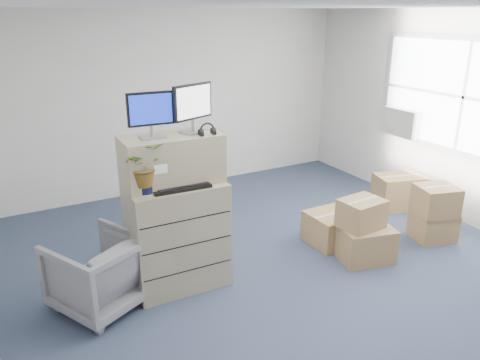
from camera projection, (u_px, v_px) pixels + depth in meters
name	position (u px, v px, depth m)	size (l,w,h in m)	color
ground	(296.00, 289.00, 4.92)	(7.00, 7.00, 0.00)	#2A354B
wall_back	(170.00, 103.00, 7.33)	(6.00, 0.02, 2.80)	beige
window	(465.00, 97.00, 6.09)	(0.07, 2.72, 1.52)	#9B9B9D
ac_unit	(403.00, 122.00, 6.97)	(0.24, 0.60, 0.40)	silver
filing_cabinet_lower	(177.00, 235.00, 4.85)	(0.97, 0.59, 1.14)	gray
filing_cabinet_upper	(172.00, 159.00, 4.62)	(0.97, 0.49, 0.49)	gray
monitor_left	(151.00, 112.00, 4.36)	(0.44, 0.18, 0.44)	#99999E
monitor_right	(193.00, 105.00, 4.56)	(0.47, 0.26, 0.48)	#99999E
headphones	(207.00, 131.00, 4.54)	(0.16, 0.16, 0.02)	black
keyboard	(180.00, 187.00, 4.54)	(0.58, 0.24, 0.03)	black
mouse	(214.00, 181.00, 4.70)	(0.09, 0.06, 0.03)	silver
water_bottle	(175.00, 169.00, 4.70)	(0.07, 0.07, 0.26)	#9A9EA3
phone_dock	(173.00, 177.00, 4.71)	(0.07, 0.06, 0.14)	silver
external_drive	(205.00, 171.00, 4.92)	(0.23, 0.17, 0.07)	black
tissue_box	(206.00, 164.00, 4.89)	(0.25, 0.13, 0.10)	#3870BF
potted_plant	(144.00, 170.00, 4.33)	(0.44, 0.47, 0.41)	#9CBA96
office_chair	(98.00, 269.00, 4.52)	(0.79, 0.74, 0.81)	slate
cardboard_boxes	(385.00, 215.00, 6.01)	(2.27, 1.54, 0.74)	olive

